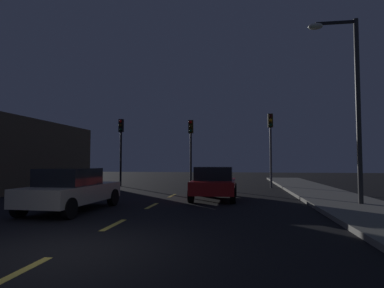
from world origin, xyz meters
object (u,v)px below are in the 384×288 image
traffic_signal_center (191,140)px  street_lamp_right (350,93)px  traffic_signal_right (271,136)px  traffic_signal_left (121,139)px  car_stopped_ahead (214,183)px  car_adjacent_lane (71,189)px

traffic_signal_center → street_lamp_right: bearing=-49.9°
traffic_signal_center → traffic_signal_right: size_ratio=0.93×
street_lamp_right → traffic_signal_right: bearing=103.6°
traffic_signal_left → car_stopped_ahead: (7.09, -6.92, -2.56)m
traffic_signal_left → traffic_signal_center: bearing=-0.0°
traffic_signal_left → car_stopped_ahead: bearing=-44.3°
traffic_signal_left → car_stopped_ahead: 10.23m
car_stopped_ahead → car_adjacent_lane: size_ratio=0.93×
traffic_signal_right → car_adjacent_lane: size_ratio=1.15×
traffic_signal_right → car_stopped_ahead: traffic_signal_right is taller
traffic_signal_left → car_stopped_ahead: size_ratio=1.19×
traffic_signal_center → street_lamp_right: (7.43, -8.81, 1.11)m
traffic_signal_center → car_stopped_ahead: (2.13, -6.92, -2.45)m
traffic_signal_right → car_adjacent_lane: bearing=-124.9°
car_stopped_ahead → car_adjacent_lane: car_stopped_ahead is taller
traffic_signal_center → car_adjacent_lane: (-2.50, -11.16, -2.45)m
traffic_signal_center → car_adjacent_lane: size_ratio=1.07×
car_stopped_ahead → car_adjacent_lane: 6.28m
traffic_signal_center → car_stopped_ahead: bearing=-72.9°
traffic_signal_right → car_adjacent_lane: traffic_signal_right is taller
traffic_signal_right → street_lamp_right: 9.11m
street_lamp_right → traffic_signal_left: bearing=144.6°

